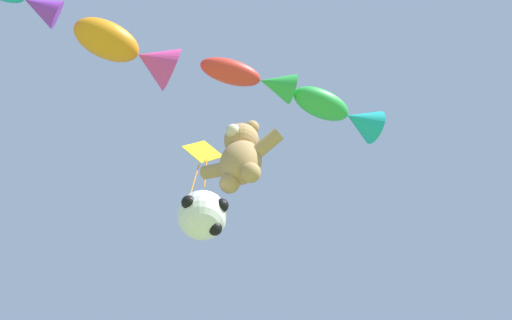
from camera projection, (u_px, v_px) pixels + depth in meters
teddy_bear_kite at (241, 155)px, 11.58m from camera, size 1.93×0.85×1.96m
soccer_ball_kite at (203, 215)px, 10.67m from camera, size 1.04×1.04×0.96m
fish_kite_emerald at (342, 113)px, 14.55m from camera, size 1.96×2.46×0.92m
fish_kite_crimson at (254, 78)px, 14.22m from camera, size 2.09×2.29×0.79m
fish_kite_tangerine at (131, 51)px, 13.73m from camera, size 2.13×2.66×1.15m
diamond_kite at (202, 156)px, 15.37m from camera, size 0.80×0.91×2.82m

